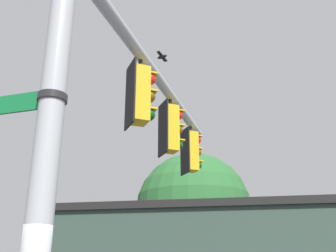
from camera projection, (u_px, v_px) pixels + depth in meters
name	position (u px, v px, depth m)	size (l,w,h in m)	color
signal_pole	(46.00, 154.00, 4.08)	(0.28, 0.28, 6.44)	#ADB2B7
mast_arm	(159.00, 81.00, 8.26)	(0.22, 0.22, 7.33)	#ADB2B7
traffic_light_nearest_pole	(141.00, 95.00, 7.00)	(0.54, 0.49, 1.31)	black
traffic_light_mid_inner	(171.00, 129.00, 8.69)	(0.54, 0.49, 1.31)	black
traffic_light_mid_outer	(192.00, 152.00, 10.38)	(0.54, 0.49, 1.31)	black
street_name_sign	(26.00, 102.00, 4.39)	(0.97, 1.15, 0.22)	#147238
bird_flying	(162.00, 57.00, 10.35)	(0.33, 0.39, 0.12)	black
tree_by_storefront	(194.00, 211.00, 17.66)	(5.18, 5.18, 7.15)	#4C3823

